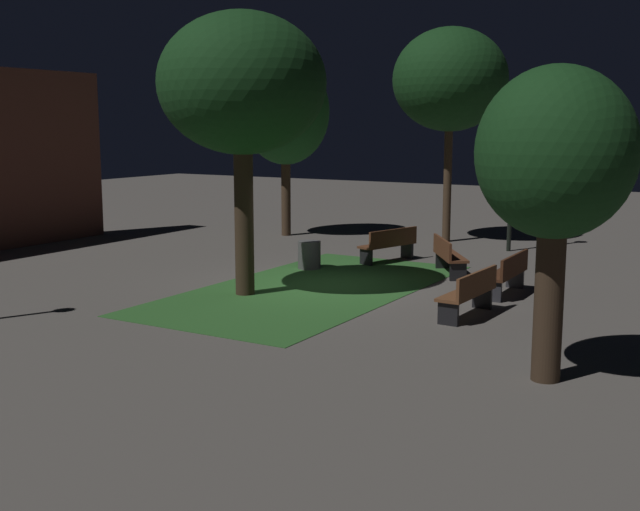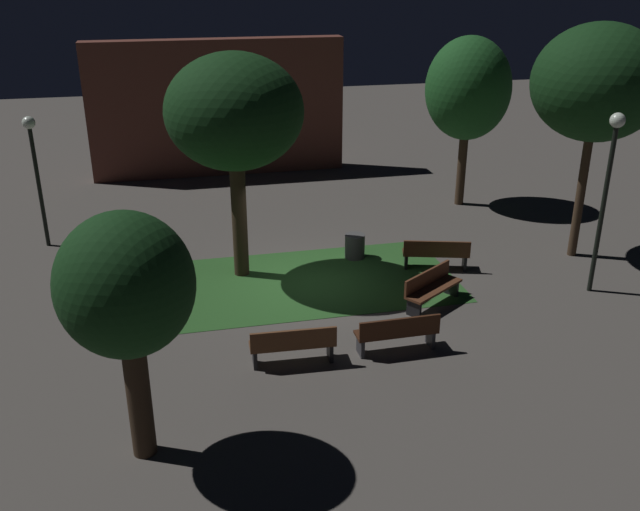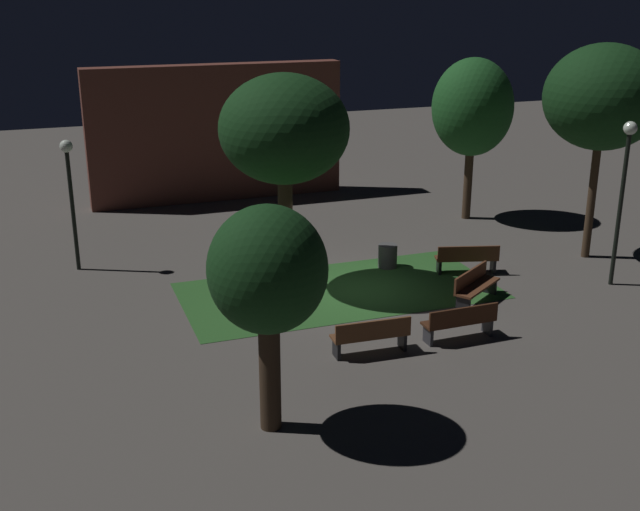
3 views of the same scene
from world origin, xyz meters
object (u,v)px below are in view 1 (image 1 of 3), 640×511
at_px(tree_right_canopy, 556,158).
at_px(tree_back_left, 285,112).
at_px(bench_by_lamp, 389,244).
at_px(tree_left_canopy, 242,85).
at_px(lamp_post_plaza_east, 513,141).
at_px(bench_front_left, 470,292).
at_px(tree_lawn_side, 450,80).
at_px(trash_bin, 309,255).
at_px(bench_corner, 448,255).
at_px(bench_near_trees, 508,273).

bearing_deg(tree_right_canopy, tree_back_left, 46.73).
distance_m(bench_by_lamp, tree_left_canopy, 6.57).
height_order(bench_by_lamp, lamp_post_plaza_east, lamp_post_plaza_east).
height_order(bench_front_left, bench_by_lamp, same).
xyz_separation_m(bench_front_left, tree_lawn_side, (8.95, 4.05, 4.39)).
bearing_deg(tree_lawn_side, bench_by_lamp, -178.58).
height_order(lamp_post_plaza_east, trash_bin, lamp_post_plaza_east).
bearing_deg(tree_right_canopy, trash_bin, 52.13).
height_order(tree_right_canopy, tree_left_canopy, tree_left_canopy).
bearing_deg(tree_left_canopy, bench_front_left, -83.99).
height_order(bench_corner, tree_right_canopy, tree_right_canopy).
bearing_deg(trash_bin, bench_corner, -72.12).
bearing_deg(tree_back_left, bench_near_trees, -120.41).
relative_size(tree_back_left, lamp_post_plaza_east, 1.23).
bearing_deg(bench_front_left, bench_near_trees, -0.00).
relative_size(bench_near_trees, bench_by_lamp, 0.97).
distance_m(bench_corner, tree_back_left, 8.74).
xyz_separation_m(bench_by_lamp, lamp_post_plaza_east, (3.39, -2.13, 2.63)).
relative_size(tree_left_canopy, trash_bin, 8.33).
distance_m(bench_near_trees, bench_by_lamp, 4.64).
height_order(bench_corner, tree_lawn_side, tree_lawn_side).
distance_m(tree_lawn_side, lamp_post_plaza_east, 2.97).
height_order(bench_near_trees, tree_lawn_side, tree_lawn_side).
relative_size(tree_right_canopy, lamp_post_plaza_east, 0.96).
bearing_deg(tree_back_left, bench_front_left, -130.02).
relative_size(bench_corner, bench_by_lamp, 0.94).
xyz_separation_m(bench_near_trees, bench_by_lamp, (2.43, 3.95, 0.00)).
bearing_deg(tree_left_canopy, tree_lawn_side, -4.64).
bearing_deg(bench_corner, tree_right_canopy, -148.45).
relative_size(lamp_post_plaza_east, trash_bin, 6.52).
bearing_deg(lamp_post_plaza_east, bench_front_left, -167.39).
distance_m(bench_corner, tree_left_canopy, 6.47).
height_order(bench_near_trees, tree_left_canopy, tree_left_canopy).
bearing_deg(trash_bin, lamp_post_plaza_east, -32.54).
xyz_separation_m(bench_near_trees, tree_lawn_side, (6.66, 4.05, 4.39)).
bearing_deg(tree_left_canopy, bench_near_trees, -59.89).
bearing_deg(tree_left_canopy, lamp_post_plaza_east, -19.22).
distance_m(bench_near_trees, lamp_post_plaza_east, 6.64).
distance_m(tree_right_canopy, trash_bin, 9.85).
xyz_separation_m(tree_right_canopy, tree_lawn_side, (11.98, 6.29, 1.74)).
xyz_separation_m(bench_front_left, lamp_post_plaza_east, (8.11, 1.81, 2.63)).
bearing_deg(trash_bin, bench_front_left, -117.96).
relative_size(bench_near_trees, trash_bin, 2.57).
relative_size(bench_near_trees, tree_right_canopy, 0.41).
height_order(bench_near_trees, bench_by_lamp, same).
bearing_deg(tree_right_canopy, bench_front_left, 36.47).
distance_m(bench_by_lamp, tree_right_canopy, 10.26).
height_order(bench_by_lamp, tree_right_canopy, tree_right_canopy).
xyz_separation_m(bench_near_trees, lamp_post_plaza_east, (5.82, 1.81, 2.63)).
bearing_deg(trash_bin, tree_left_canopy, -173.02).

